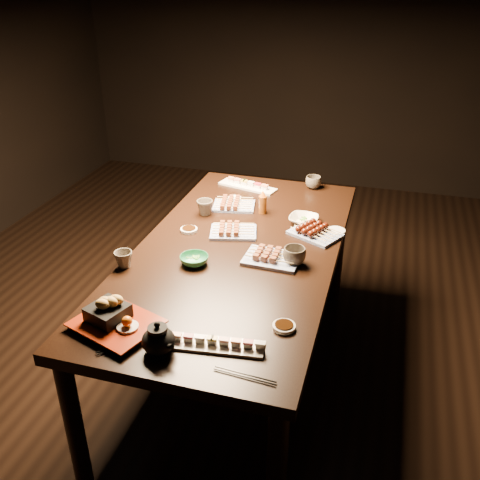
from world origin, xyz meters
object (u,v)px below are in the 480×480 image
(teacup_far_left, at_px, (205,208))
(edamame_bowl_cream, at_px, (304,220))
(tempura_tray, at_px, (115,315))
(yakitori_plate_center, at_px, (233,228))
(edamame_bowl_green, at_px, (194,260))
(teacup_far_right, at_px, (313,182))
(yakitori_plate_left, at_px, (234,202))
(yakitori_plate_right, at_px, (272,254))
(teapot, at_px, (158,337))
(teacup_near_left, at_px, (124,259))
(teacup_mid_right, at_px, (294,256))
(sushi_platter_near, at_px, (218,342))
(condiment_bottle, at_px, (263,202))
(dining_table, at_px, (237,316))
(sushi_platter_far, at_px, (248,184))

(teacup_far_left, bearing_deg, edamame_bowl_cream, 4.94)
(tempura_tray, bearing_deg, yakitori_plate_center, 96.02)
(edamame_bowl_green, bearing_deg, teacup_far_right, 70.67)
(yakitori_plate_left, relative_size, teacup_far_left, 2.57)
(yakitori_plate_right, relative_size, edamame_bowl_green, 1.94)
(teacup_far_left, bearing_deg, teapot, -78.56)
(teacup_near_left, distance_m, teacup_mid_right, 0.74)
(sushi_platter_near, bearing_deg, edamame_bowl_green, 111.60)
(teacup_far_left, relative_size, condiment_bottle, 0.67)
(dining_table, height_order, teacup_far_right, teacup_far_right)
(sushi_platter_near, distance_m, teacup_far_right, 1.51)
(yakitori_plate_right, xyz_separation_m, teapot, (-0.23, -0.70, 0.03))
(edamame_bowl_green, xyz_separation_m, tempura_tray, (-0.11, -0.50, 0.03))
(sushi_platter_near, height_order, yakitori_plate_left, yakitori_plate_left)
(dining_table, relative_size, yakitori_plate_left, 8.29)
(teapot, bearing_deg, teacup_far_left, 129.91)
(yakitori_plate_center, bearing_deg, teacup_mid_right, -45.22)
(dining_table, bearing_deg, teacup_far_right, 80.05)
(condiment_bottle, bearing_deg, yakitori_plate_right, -71.07)
(edamame_bowl_green, distance_m, teacup_near_left, 0.30)
(teacup_far_right, relative_size, teapot, 0.66)
(yakitori_plate_right, height_order, condiment_bottle, condiment_bottle)
(sushi_platter_far, bearing_deg, edamame_bowl_cream, 151.58)
(teacup_mid_right, relative_size, teacup_far_right, 1.11)
(edamame_bowl_cream, bearing_deg, yakitori_plate_center, -145.13)
(sushi_platter_near, relative_size, tempura_tray, 1.09)
(teacup_mid_right, height_order, teacup_far_right, teacup_mid_right)
(yakitori_plate_left, relative_size, edamame_bowl_green, 1.75)
(edamame_bowl_cream, relative_size, teacup_near_left, 1.82)
(edamame_bowl_green, xyz_separation_m, condiment_bottle, (0.16, 0.59, 0.04))
(sushi_platter_near, xyz_separation_m, teacup_far_right, (0.08, 1.51, 0.02))
(yakitori_plate_center, distance_m, edamame_bowl_green, 0.33)
(yakitori_plate_center, distance_m, teacup_mid_right, 0.39)
(teacup_mid_right, relative_size, condiment_bottle, 0.78)
(yakitori_plate_left, relative_size, teapot, 1.60)
(sushi_platter_far, height_order, teacup_near_left, teacup_near_left)
(dining_table, distance_m, edamame_bowl_cream, 0.58)
(sushi_platter_far, relative_size, teapot, 2.53)
(sushi_platter_far, relative_size, tempura_tray, 1.18)
(yakitori_plate_left, bearing_deg, yakitori_plate_right, -67.74)
(yakitori_plate_center, xyz_separation_m, teapot, (0.01, -0.90, 0.03))
(teacup_near_left, bearing_deg, teacup_mid_right, 18.34)
(yakitori_plate_left, bearing_deg, teacup_mid_right, -60.51)
(sushi_platter_near, relative_size, yakitori_plate_left, 1.47)
(yakitori_plate_center, xyz_separation_m, yakitori_plate_right, (0.24, -0.20, 0.00))
(tempura_tray, relative_size, teapot, 2.15)
(yakitori_plate_left, relative_size, teacup_mid_right, 2.19)
(dining_table, height_order, sushi_platter_far, sushi_platter_far)
(edamame_bowl_cream, bearing_deg, teacup_far_left, -175.06)
(yakitori_plate_center, distance_m, teacup_near_left, 0.56)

